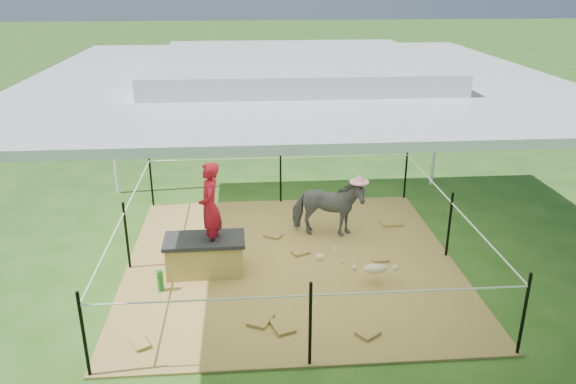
{
  "coord_description": "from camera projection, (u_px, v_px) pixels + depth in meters",
  "views": [
    {
      "loc": [
        -0.61,
        -7.04,
        3.83
      ],
      "look_at": [
        0.0,
        0.6,
        0.85
      ],
      "focal_mm": 35.0,
      "sensor_mm": 36.0,
      "label": 1
    }
  ],
  "objects": [
    {
      "name": "pink_hat",
      "position": [
        329.0,
        175.0,
        8.37
      ],
      "size": [
        0.29,
        0.29,
        0.13
      ],
      "primitive_type": "cylinder",
      "color": "pink",
      "rests_on": "pony"
    },
    {
      "name": "dark_cloth",
      "position": [
        204.0,
        240.0,
        7.51
      ],
      "size": [
        1.09,
        0.58,
        0.06
      ],
      "primitive_type": "cube",
      "rotation": [
        0.0,
        0.0,
        0.02
      ],
      "color": "black",
      "rests_on": "straw_bale"
    },
    {
      "name": "ground",
      "position": [
        291.0,
        263.0,
        7.97
      ],
      "size": [
        90.0,
        90.0,
        0.0
      ],
      "primitive_type": "plane",
      "color": "#2D5919",
      "rests_on": "ground"
    },
    {
      "name": "foal",
      "position": [
        375.0,
        267.0,
        7.3
      ],
      "size": [
        0.89,
        0.51,
        0.49
      ],
      "primitive_type": null,
      "rotation": [
        0.0,
        0.0,
        -0.02
      ],
      "color": "beige",
      "rests_on": "hay_patch"
    },
    {
      "name": "distant_person",
      "position": [
        347.0,
        104.0,
        14.85
      ],
      "size": [
        0.63,
        0.5,
        1.24
      ],
      "primitive_type": "imported",
      "rotation": [
        0.0,
        0.0,
        3.09
      ],
      "color": "#347AC3",
      "rests_on": "ground"
    },
    {
      "name": "pony",
      "position": [
        328.0,
        208.0,
        8.57
      ],
      "size": [
        1.17,
        0.68,
        0.93
      ],
      "primitive_type": "imported",
      "rotation": [
        0.0,
        0.0,
        1.4
      ],
      "color": "#4F4F54",
      "rests_on": "hay_patch"
    },
    {
      "name": "picnic_table_near",
      "position": [
        330.0,
        102.0,
        16.05
      ],
      "size": [
        2.36,
        1.95,
        0.85
      ],
      "primitive_type": "cube",
      "rotation": [
        0.0,
        0.0,
        -0.26
      ],
      "color": "brown",
      "rests_on": "ground"
    },
    {
      "name": "straw_bale",
      "position": [
        205.0,
        257.0,
        7.6
      ],
      "size": [
        1.02,
        0.52,
        0.45
      ],
      "primitive_type": "cube",
      "rotation": [
        0.0,
        0.0,
        0.02
      ],
      "color": "olive",
      "rests_on": "hay_patch"
    },
    {
      "name": "picnic_table_far",
      "position": [
        434.0,
        102.0,
        16.48
      ],
      "size": [
        1.59,
        1.18,
        0.64
      ],
      "primitive_type": "cube",
      "rotation": [
        0.0,
        0.0,
        -0.04
      ],
      "color": "#53391C",
      "rests_on": "ground"
    },
    {
      "name": "trash_barrel",
      "position": [
        428.0,
        122.0,
        13.88
      ],
      "size": [
        0.6,
        0.6,
        0.83
      ],
      "primitive_type": "cylinder",
      "rotation": [
        0.0,
        0.0,
        0.13
      ],
      "color": "#1750AE",
      "rests_on": "ground"
    },
    {
      "name": "hay_patch",
      "position": [
        291.0,
        262.0,
        7.97
      ],
      "size": [
        4.6,
        4.6,
        0.03
      ],
      "primitive_type": "cube",
      "color": "brown",
      "rests_on": "ground"
    },
    {
      "name": "canopy_tent",
      "position": [
        292.0,
        72.0,
        6.99
      ],
      "size": [
        6.3,
        6.3,
        2.9
      ],
      "color": "silver",
      "rests_on": "ground"
    },
    {
      "name": "woman",
      "position": [
        210.0,
        200.0,
        7.3
      ],
      "size": [
        0.3,
        0.45,
        1.21
      ],
      "primitive_type": "imported",
      "rotation": [
        0.0,
        0.0,
        -1.55
      ],
      "color": "#A71022",
      "rests_on": "straw_bale"
    },
    {
      "name": "green_bottle",
      "position": [
        160.0,
        281.0,
        7.17
      ],
      "size": [
        0.08,
        0.08,
        0.28
      ],
      "primitive_type": "cylinder",
      "rotation": [
        0.0,
        0.0,
        0.02
      ],
      "color": "#18701E",
      "rests_on": "hay_patch"
    },
    {
      "name": "rope_fence",
      "position": [
        291.0,
        222.0,
        7.74
      ],
      "size": [
        4.54,
        4.54,
        1.0
      ],
      "color": "black",
      "rests_on": "ground"
    }
  ]
}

